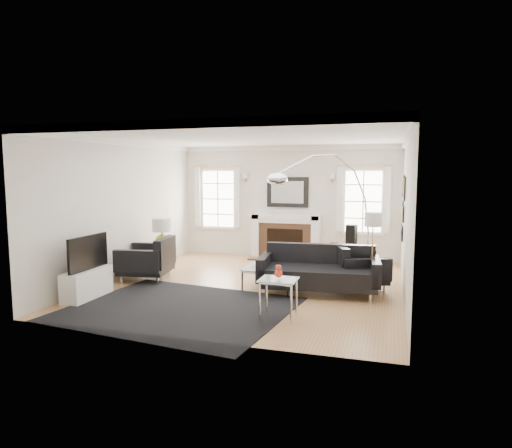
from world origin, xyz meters
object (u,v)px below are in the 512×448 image
(armchair_right, at_px, (357,268))
(gourd_lamp, at_px, (162,231))
(fireplace, at_px, (286,237))
(coffee_table, at_px, (271,268))
(arc_floor_lamp, at_px, (325,214))
(armchair_left, at_px, (149,260))
(sofa, at_px, (319,272))

(armchair_right, distance_m, gourd_lamp, 4.15)
(fireplace, bearing_deg, coffee_table, -82.45)
(armchair_right, bearing_deg, gourd_lamp, 177.39)
(armchair_right, xyz_separation_m, arc_floor_lamp, (-0.57, -0.19, 1.02))
(fireplace, height_order, coffee_table, fireplace)
(armchair_left, bearing_deg, armchair_right, 7.03)
(gourd_lamp, distance_m, arc_floor_lamp, 3.60)
(sofa, xyz_separation_m, armchair_right, (0.63, 0.50, -0.00))
(fireplace, relative_size, armchair_left, 1.45)
(fireplace, distance_m, armchair_right, 3.12)
(sofa, height_order, armchair_left, armchair_left)
(fireplace, bearing_deg, armchair_left, -125.74)
(gourd_lamp, bearing_deg, armchair_right, -2.61)
(gourd_lamp, height_order, arc_floor_lamp, arc_floor_lamp)
(fireplace, xyz_separation_m, armchair_left, (-2.13, -2.96, -0.15))
(armchair_left, relative_size, armchair_right, 0.95)
(fireplace, height_order, armchair_left, fireplace)
(sofa, relative_size, arc_floor_lamp, 0.85)
(armchair_left, xyz_separation_m, coffee_table, (2.52, 0.02, -0.02))
(arc_floor_lamp, bearing_deg, sofa, -99.91)
(coffee_table, xyz_separation_m, gourd_lamp, (-2.59, 0.66, 0.51))
(armchair_right, bearing_deg, coffee_table, -162.75)
(gourd_lamp, bearing_deg, armchair_left, -84.13)
(coffee_table, relative_size, gourd_lamp, 1.42)
(fireplace, relative_size, armchair_right, 1.38)
(sofa, relative_size, gourd_lamp, 3.36)
(coffee_table, xyz_separation_m, arc_floor_lamp, (0.95, 0.28, 1.01))
(armchair_right, height_order, arc_floor_lamp, arc_floor_lamp)
(armchair_left, bearing_deg, sofa, -0.11)
(armchair_left, bearing_deg, coffee_table, 0.56)
(fireplace, height_order, arc_floor_lamp, arc_floor_lamp)
(arc_floor_lamp, bearing_deg, gourd_lamp, 173.87)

